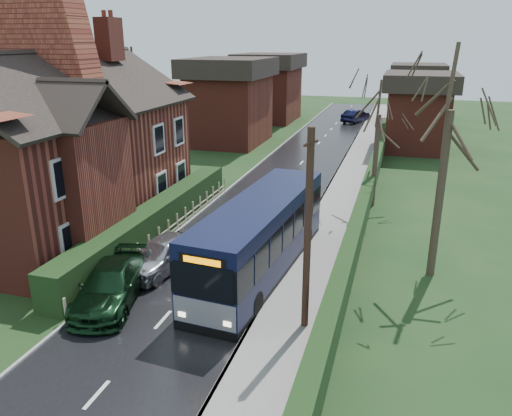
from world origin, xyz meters
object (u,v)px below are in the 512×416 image
(brick_house, at_px, (58,144))
(bus, at_px, (260,237))
(car_green, at_px, (110,285))
(telegraph_pole, at_px, (308,233))
(bus_stop_sign, at_px, (290,221))
(car_silver, at_px, (163,253))

(brick_house, distance_m, bus, 11.50)
(car_green, distance_m, telegraph_pole, 7.68)
(car_green, height_order, bus_stop_sign, bus_stop_sign)
(telegraph_pole, bearing_deg, bus, 139.57)
(brick_house, bearing_deg, car_green, -44.13)
(bus, distance_m, car_green, 6.12)
(car_green, xyz_separation_m, telegraph_pole, (7.17, 0.29, 2.74))
(car_green, xyz_separation_m, bus_stop_sign, (5.57, 4.99, 1.33))
(bus, height_order, telegraph_pole, telegraph_pole)
(bus_stop_sign, bearing_deg, bus, -147.37)
(bus, relative_size, telegraph_pole, 1.54)
(car_green, bearing_deg, car_silver, 64.48)
(brick_house, xyz_separation_m, bus, (10.93, -2.19, -2.82))
(car_silver, relative_size, telegraph_pole, 0.63)
(brick_house, relative_size, car_green, 3.02)
(car_silver, xyz_separation_m, telegraph_pole, (6.58, -2.78, 2.71))
(bus, relative_size, car_silver, 2.45)
(bus_stop_sign, distance_m, telegraph_pole, 5.16)
(bus, distance_m, car_silver, 4.17)
(brick_house, bearing_deg, bus, -11.34)
(car_silver, xyz_separation_m, car_green, (-0.59, -3.06, -0.03))
(bus, xyz_separation_m, car_green, (-4.57, -3.98, -0.85))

